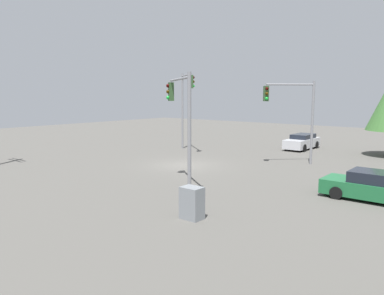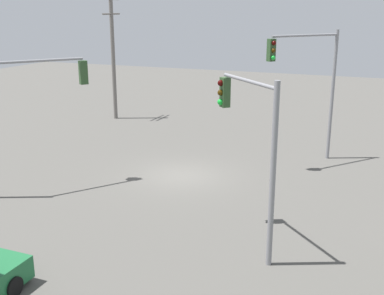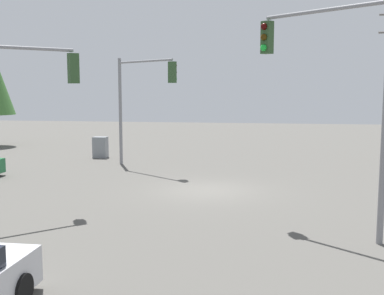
{
  "view_description": "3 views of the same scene",
  "coord_description": "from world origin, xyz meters",
  "px_view_note": "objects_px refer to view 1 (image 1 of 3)",
  "views": [
    {
      "loc": [
        -16.87,
        19.8,
        4.91
      ],
      "look_at": [
        0.08,
        -0.88,
        1.15
      ],
      "focal_mm": 35.0,
      "sensor_mm": 36.0,
      "label": 1
    },
    {
      "loc": [
        -20.36,
        -8.87,
        7.86
      ],
      "look_at": [
        -1.43,
        -1.14,
        1.93
      ],
      "focal_mm": 45.0,
      "sensor_mm": 36.0,
      "label": 2
    },
    {
      "loc": [
        2.38,
        -19.88,
        4.32
      ],
      "look_at": [
        -0.37,
        -1.75,
        2.05
      ],
      "focal_mm": 45.0,
      "sensor_mm": 36.0,
      "label": 3
    }
  ],
  "objects_px": {
    "traffic_signal_main": "(180,110)",
    "traffic_signal_cross": "(186,98)",
    "sedan_green": "(375,187)",
    "electrical_cabinet": "(192,203)",
    "sedan_silver": "(302,142)",
    "traffic_signal_aux": "(293,108)"
  },
  "relations": [
    {
      "from": "traffic_signal_main",
      "to": "traffic_signal_cross",
      "type": "bearing_deg",
      "value": -14.64
    },
    {
      "from": "sedan_green",
      "to": "traffic_signal_cross",
      "type": "relative_size",
      "value": 0.66
    },
    {
      "from": "electrical_cabinet",
      "to": "sedan_silver",
      "type": "bearing_deg",
      "value": -78.01
    },
    {
      "from": "sedan_green",
      "to": "traffic_signal_aux",
      "type": "bearing_deg",
      "value": 48.5
    },
    {
      "from": "traffic_signal_cross",
      "to": "electrical_cabinet",
      "type": "relative_size",
      "value": 5.25
    },
    {
      "from": "traffic_signal_cross",
      "to": "traffic_signal_aux",
      "type": "distance_m",
      "value": 10.1
    },
    {
      "from": "sedan_silver",
      "to": "electrical_cabinet",
      "type": "distance_m",
      "value": 21.92
    },
    {
      "from": "sedan_green",
      "to": "traffic_signal_aux",
      "type": "xyz_separation_m",
      "value": [
        6.94,
        -6.14,
        3.37
      ]
    },
    {
      "from": "sedan_green",
      "to": "traffic_signal_main",
      "type": "relative_size",
      "value": 0.75
    },
    {
      "from": "sedan_silver",
      "to": "sedan_green",
      "type": "relative_size",
      "value": 1.01
    },
    {
      "from": "traffic_signal_aux",
      "to": "traffic_signal_cross",
      "type": "bearing_deg",
      "value": -45.99
    },
    {
      "from": "sedan_silver",
      "to": "traffic_signal_main",
      "type": "distance_m",
      "value": 18.44
    },
    {
      "from": "traffic_signal_cross",
      "to": "electrical_cabinet",
      "type": "xyz_separation_m",
      "value": [
        -12.08,
        13.88,
        -4.04
      ]
    },
    {
      "from": "sedan_green",
      "to": "electrical_cabinet",
      "type": "xyz_separation_m",
      "value": [
        4.94,
        7.45,
        -0.01
      ]
    },
    {
      "from": "sedan_green",
      "to": "traffic_signal_aux",
      "type": "height_order",
      "value": "traffic_signal_aux"
    },
    {
      "from": "sedan_silver",
      "to": "traffic_signal_cross",
      "type": "height_order",
      "value": "traffic_signal_cross"
    },
    {
      "from": "sedan_silver",
      "to": "sedan_green",
      "type": "xyz_separation_m",
      "value": [
        -9.5,
        13.99,
        -0.01
      ]
    },
    {
      "from": "traffic_signal_aux",
      "to": "electrical_cabinet",
      "type": "relative_size",
      "value": 4.51
    },
    {
      "from": "sedan_silver",
      "to": "traffic_signal_main",
      "type": "height_order",
      "value": "traffic_signal_main"
    },
    {
      "from": "traffic_signal_main",
      "to": "sedan_silver",
      "type": "bearing_deg",
      "value": -50.5
    },
    {
      "from": "traffic_signal_aux",
      "to": "sedan_green",
      "type": "bearing_deg",
      "value": 94.11
    },
    {
      "from": "traffic_signal_main",
      "to": "traffic_signal_aux",
      "type": "height_order",
      "value": "traffic_signal_main"
    }
  ]
}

